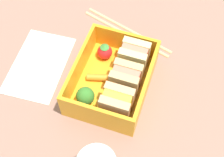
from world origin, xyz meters
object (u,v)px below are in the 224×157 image
object	(u,v)px
sandwich_left	(134,57)
strawberry_far_left	(105,51)
folded_napkin	(40,63)
carrot_stick_far_left	(99,79)
sandwich_center_left	(126,79)
broccoli_floret	(85,96)
sandwich_center	(117,103)
chopstick_pair	(127,31)

from	to	relation	value
sandwich_left	strawberry_far_left	xyz separation A→B (cm)	(-0.23, -5.78, -1.14)
strawberry_far_left	folded_napkin	xyz separation A→B (cm)	(4.95, -11.76, -2.55)
strawberry_far_left	carrot_stick_far_left	distance (cm)	5.75
sandwich_center_left	strawberry_far_left	xyz separation A→B (cm)	(-5.25, -5.78, -1.14)
broccoli_floret	sandwich_center	bearing A→B (deg)	92.76
sandwich_center	strawberry_far_left	size ratio (longest dim) A/B	1.56
sandwich_left	broccoli_floret	size ratio (longest dim) A/B	1.37
carrot_stick_far_left	broccoli_floret	distance (cm)	5.24
strawberry_far_left	folded_napkin	bearing A→B (deg)	-67.16
sandwich_left	chopstick_pair	size ratio (longest dim) A/B	0.27
sandwich_left	carrot_stick_far_left	xyz separation A→B (cm)	(5.38, -4.90, -2.05)
strawberry_far_left	broccoli_floret	bearing A→B (deg)	1.08
sandwich_left	sandwich_center	xyz separation A→B (cm)	(10.05, 0.00, 0.00)
sandwich_center_left	sandwich_center	world-z (taller)	same
sandwich_left	strawberry_far_left	size ratio (longest dim) A/B	1.56
sandwich_center_left	chopstick_pair	xyz separation A→B (cm)	(-13.44, -3.74, -3.55)
chopstick_pair	folded_napkin	distance (cm)	19.06
strawberry_far_left	chopstick_pair	distance (cm)	8.77
strawberry_far_left	broccoli_floret	distance (cm)	10.57
sandwich_left	broccoli_floret	xyz separation A→B (cm)	(10.32, -5.58, -0.43)
sandwich_center_left	chopstick_pair	distance (cm)	14.39
sandwich_center_left	folded_napkin	size ratio (longest dim) A/B	0.34
sandwich_center	carrot_stick_far_left	world-z (taller)	sandwich_center
chopstick_pair	carrot_stick_far_left	bearing A→B (deg)	-4.82
sandwich_center	sandwich_left	bearing A→B (deg)	180.00
strawberry_far_left	sandwich_center_left	bearing A→B (deg)	47.73
sandwich_center_left	chopstick_pair	world-z (taller)	sandwich_center_left
broccoli_floret	folded_napkin	size ratio (longest dim) A/B	0.25
sandwich_center_left	carrot_stick_far_left	xyz separation A→B (cm)	(0.36, -4.90, -2.05)
carrot_stick_far_left	chopstick_pair	world-z (taller)	carrot_stick_far_left
sandwich_left	chopstick_pair	bearing A→B (deg)	-156.06
folded_napkin	sandwich_center	bearing A→B (deg)	73.11
carrot_stick_far_left	folded_napkin	world-z (taller)	carrot_stick_far_left
sandwich_left	folded_napkin	distance (cm)	18.54
sandwich_left	sandwich_center	bearing A→B (deg)	0.00
sandwich_center	folded_napkin	world-z (taller)	sandwich_center
carrot_stick_far_left	sandwich_left	bearing A→B (deg)	137.69
sandwich_center	folded_napkin	distance (cm)	18.70
sandwich_left	chopstick_pair	xyz separation A→B (cm)	(-8.41, -3.74, -3.55)
sandwich_left	carrot_stick_far_left	world-z (taller)	sandwich_left
sandwich_center	carrot_stick_far_left	size ratio (longest dim) A/B	1.13
sandwich_center	broccoli_floret	xyz separation A→B (cm)	(0.27, -5.58, -0.43)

